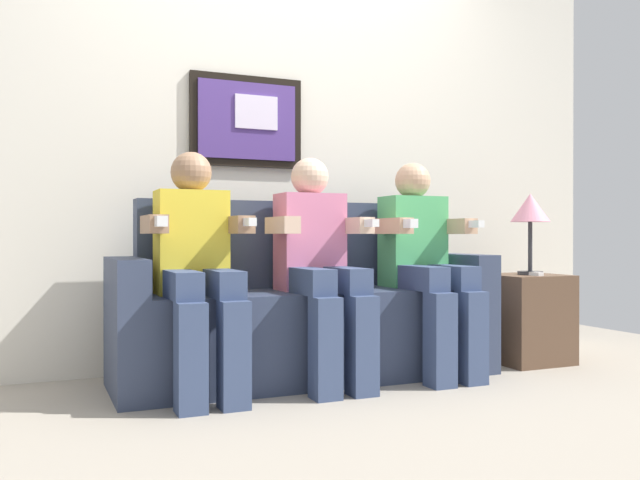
{
  "coord_description": "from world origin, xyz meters",
  "views": [
    {
      "loc": [
        -1.27,
        -2.81,
        0.72
      ],
      "look_at": [
        0.0,
        0.15,
        0.7
      ],
      "focal_mm": 37.55,
      "sensor_mm": 36.0,
      "label": 1
    }
  ],
  "objects_px": {
    "person_in_middle": "(319,260)",
    "side_table_right": "(526,318)",
    "spare_remote_on_table": "(533,274)",
    "table_lamp": "(530,212)",
    "couch": "(306,316)",
    "person_on_right": "(425,258)",
    "person_on_left": "(197,261)"
  },
  "relations": [
    {
      "from": "couch",
      "to": "person_in_middle",
      "type": "relative_size",
      "value": 1.73
    },
    {
      "from": "couch",
      "to": "spare_remote_on_table",
      "type": "distance_m",
      "value": 1.31
    },
    {
      "from": "person_on_left",
      "to": "spare_remote_on_table",
      "type": "relative_size",
      "value": 8.54
    },
    {
      "from": "couch",
      "to": "person_on_left",
      "type": "relative_size",
      "value": 1.73
    },
    {
      "from": "person_in_middle",
      "to": "spare_remote_on_table",
      "type": "bearing_deg",
      "value": -1.14
    },
    {
      "from": "person_on_right",
      "to": "side_table_right",
      "type": "height_order",
      "value": "person_on_right"
    },
    {
      "from": "person_on_left",
      "to": "spare_remote_on_table",
      "type": "bearing_deg",
      "value": -0.77
    },
    {
      "from": "person_on_right",
      "to": "spare_remote_on_table",
      "type": "distance_m",
      "value": 0.69
    },
    {
      "from": "person_in_middle",
      "to": "side_table_right",
      "type": "distance_m",
      "value": 1.36
    },
    {
      "from": "person_on_left",
      "to": "table_lamp",
      "type": "xyz_separation_m",
      "value": [
        1.91,
        0.04,
        0.25
      ]
    },
    {
      "from": "person_in_middle",
      "to": "table_lamp",
      "type": "height_order",
      "value": "person_in_middle"
    },
    {
      "from": "couch",
      "to": "person_on_right",
      "type": "relative_size",
      "value": 1.73
    },
    {
      "from": "person_on_right",
      "to": "table_lamp",
      "type": "xyz_separation_m",
      "value": [
        0.72,
        0.04,
        0.25
      ]
    },
    {
      "from": "couch",
      "to": "person_in_middle",
      "type": "height_order",
      "value": "person_in_middle"
    },
    {
      "from": "spare_remote_on_table",
      "to": "table_lamp",
      "type": "bearing_deg",
      "value": 61.82
    },
    {
      "from": "table_lamp",
      "to": "spare_remote_on_table",
      "type": "height_order",
      "value": "table_lamp"
    },
    {
      "from": "couch",
      "to": "person_in_middle",
      "type": "bearing_deg",
      "value": -89.83
    },
    {
      "from": "person_in_middle",
      "to": "table_lamp",
      "type": "bearing_deg",
      "value": 1.58
    },
    {
      "from": "person_in_middle",
      "to": "person_on_right",
      "type": "relative_size",
      "value": 1.0
    },
    {
      "from": "person_on_right",
      "to": "side_table_right",
      "type": "distance_m",
      "value": 0.8
    },
    {
      "from": "person_on_right",
      "to": "side_table_right",
      "type": "xyz_separation_m",
      "value": [
        0.71,
        0.06,
        -0.36
      ]
    },
    {
      "from": "table_lamp",
      "to": "spare_remote_on_table",
      "type": "relative_size",
      "value": 3.54
    },
    {
      "from": "person_on_left",
      "to": "person_on_right",
      "type": "bearing_deg",
      "value": 0.0
    },
    {
      "from": "person_in_middle",
      "to": "side_table_right",
      "type": "relative_size",
      "value": 2.22
    },
    {
      "from": "person_on_left",
      "to": "person_on_right",
      "type": "height_order",
      "value": "same"
    },
    {
      "from": "person_in_middle",
      "to": "table_lamp",
      "type": "distance_m",
      "value": 1.34
    },
    {
      "from": "person_in_middle",
      "to": "side_table_right",
      "type": "bearing_deg",
      "value": 2.67
    },
    {
      "from": "person_on_left",
      "to": "person_on_right",
      "type": "distance_m",
      "value": 1.19
    },
    {
      "from": "couch",
      "to": "person_on_left",
      "type": "xyz_separation_m",
      "value": [
        -0.6,
        -0.17,
        0.29
      ]
    },
    {
      "from": "couch",
      "to": "table_lamp",
      "type": "xyz_separation_m",
      "value": [
        1.32,
        -0.13,
        0.55
      ]
    },
    {
      "from": "person_on_left",
      "to": "spare_remote_on_table",
      "type": "height_order",
      "value": "person_on_left"
    },
    {
      "from": "person_in_middle",
      "to": "spare_remote_on_table",
      "type": "relative_size",
      "value": 8.54
    }
  ]
}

